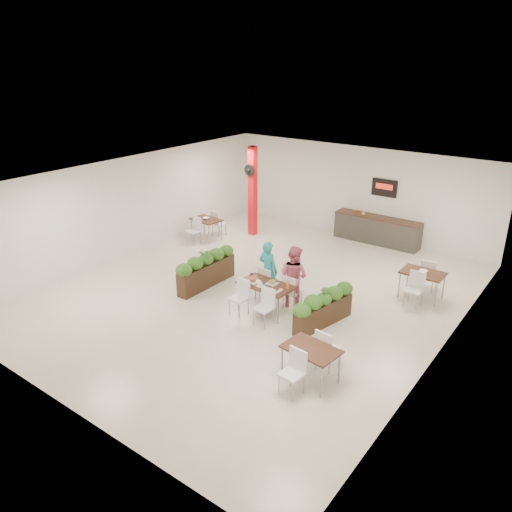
{
  "coord_description": "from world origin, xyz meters",
  "views": [
    {
      "loc": [
        7.36,
        -9.99,
        6.14
      ],
      "look_at": [
        -0.02,
        -0.03,
        1.1
      ],
      "focal_mm": 35.0,
      "sensor_mm": 36.0,
      "label": 1
    }
  ],
  "objects_px": {
    "side_table_a": "(206,223)",
    "planter_right": "(324,307)",
    "main_table": "(266,288)",
    "planter_left": "(206,268)",
    "service_counter": "(377,229)",
    "diner_man": "(268,270)",
    "diner_woman": "(294,277)",
    "side_table_b": "(423,277)",
    "red_column": "(252,190)",
    "side_table_c": "(311,354)"
  },
  "relations": [
    {
      "from": "red_column",
      "to": "diner_man",
      "type": "relative_size",
      "value": 1.98
    },
    {
      "from": "diner_man",
      "to": "planter_left",
      "type": "xyz_separation_m",
      "value": [
        -1.82,
        -0.43,
        -0.27
      ]
    },
    {
      "from": "diner_man",
      "to": "side_table_a",
      "type": "distance_m",
      "value": 5.04
    },
    {
      "from": "diner_man",
      "to": "side_table_c",
      "type": "xyz_separation_m",
      "value": [
        2.82,
        -2.52,
        -0.19
      ]
    },
    {
      "from": "side_table_a",
      "to": "side_table_b",
      "type": "bearing_deg",
      "value": 6.94
    },
    {
      "from": "planter_left",
      "to": "planter_right",
      "type": "distance_m",
      "value": 3.75
    },
    {
      "from": "side_table_a",
      "to": "planter_right",
      "type": "bearing_deg",
      "value": -17.35
    },
    {
      "from": "planter_right",
      "to": "side_table_a",
      "type": "xyz_separation_m",
      "value": [
        -6.33,
        2.87,
        0.12
      ]
    },
    {
      "from": "planter_right",
      "to": "diner_man",
      "type": "bearing_deg",
      "value": 167.8
    },
    {
      "from": "diner_woman",
      "to": "side_table_b",
      "type": "xyz_separation_m",
      "value": [
        2.53,
        2.44,
        -0.21
      ]
    },
    {
      "from": "diner_woman",
      "to": "service_counter",
      "type": "bearing_deg",
      "value": -84.73
    },
    {
      "from": "side_table_a",
      "to": "main_table",
      "type": "bearing_deg",
      "value": -25.93
    },
    {
      "from": "red_column",
      "to": "main_table",
      "type": "xyz_separation_m",
      "value": [
        3.79,
        -4.5,
        -1.01
      ]
    },
    {
      "from": "side_table_a",
      "to": "diner_woman",
      "type": "bearing_deg",
      "value": -18.21
    },
    {
      "from": "side_table_a",
      "to": "service_counter",
      "type": "bearing_deg",
      "value": 40.1
    },
    {
      "from": "side_table_c",
      "to": "planter_right",
      "type": "bearing_deg",
      "value": 119.34
    },
    {
      "from": "service_counter",
      "to": "side_table_b",
      "type": "height_order",
      "value": "service_counter"
    },
    {
      "from": "diner_man",
      "to": "side_table_c",
      "type": "height_order",
      "value": "diner_man"
    },
    {
      "from": "diner_man",
      "to": "planter_left",
      "type": "distance_m",
      "value": 1.89
    },
    {
      "from": "service_counter",
      "to": "diner_woman",
      "type": "distance_m",
      "value": 5.72
    },
    {
      "from": "red_column",
      "to": "side_table_b",
      "type": "relative_size",
      "value": 1.97
    },
    {
      "from": "red_column",
      "to": "main_table",
      "type": "distance_m",
      "value": 5.97
    },
    {
      "from": "main_table",
      "to": "planter_left",
      "type": "distance_m",
      "value": 2.22
    },
    {
      "from": "service_counter",
      "to": "planter_left",
      "type": "distance_m",
      "value": 6.6
    },
    {
      "from": "main_table",
      "to": "planter_left",
      "type": "xyz_separation_m",
      "value": [
        -2.21,
        0.22,
        -0.1
      ]
    },
    {
      "from": "service_counter",
      "to": "side_table_c",
      "type": "bearing_deg",
      "value": -74.87
    },
    {
      "from": "service_counter",
      "to": "diner_man",
      "type": "height_order",
      "value": "service_counter"
    },
    {
      "from": "diner_woman",
      "to": "side_table_c",
      "type": "bearing_deg",
      "value": 131.98
    },
    {
      "from": "side_table_a",
      "to": "red_column",
      "type": "bearing_deg",
      "value": 61.32
    },
    {
      "from": "side_table_a",
      "to": "side_table_c",
      "type": "bearing_deg",
      "value": -27.53
    },
    {
      "from": "diner_man",
      "to": "side_table_c",
      "type": "relative_size",
      "value": 0.97
    },
    {
      "from": "service_counter",
      "to": "side_table_a",
      "type": "height_order",
      "value": "service_counter"
    },
    {
      "from": "diner_man",
      "to": "side_table_b",
      "type": "xyz_separation_m",
      "value": [
        3.33,
        2.44,
        -0.18
      ]
    },
    {
      "from": "main_table",
      "to": "diner_woman",
      "type": "xyz_separation_m",
      "value": [
        0.41,
        0.65,
        0.2
      ]
    },
    {
      "from": "side_table_c",
      "to": "service_counter",
      "type": "bearing_deg",
      "value": 111.52
    },
    {
      "from": "red_column",
      "to": "planter_right",
      "type": "relative_size",
      "value": 1.7
    },
    {
      "from": "main_table",
      "to": "diner_woman",
      "type": "relative_size",
      "value": 1.01
    },
    {
      "from": "side_table_a",
      "to": "side_table_c",
      "type": "relative_size",
      "value": 1.0
    },
    {
      "from": "diner_man",
      "to": "planter_right",
      "type": "height_order",
      "value": "diner_man"
    },
    {
      "from": "main_table",
      "to": "side_table_a",
      "type": "distance_m",
      "value": 5.71
    },
    {
      "from": "service_counter",
      "to": "side_table_c",
      "type": "relative_size",
      "value": 1.81
    },
    {
      "from": "planter_left",
      "to": "side_table_c",
      "type": "distance_m",
      "value": 5.09
    },
    {
      "from": "side_table_a",
      "to": "diner_man",
      "type": "bearing_deg",
      "value": -22.09
    },
    {
      "from": "diner_man",
      "to": "service_counter",
      "type": "bearing_deg",
      "value": -92.74
    },
    {
      "from": "diner_woman",
      "to": "side_table_a",
      "type": "bearing_deg",
      "value": -21.98
    },
    {
      "from": "red_column",
      "to": "diner_man",
      "type": "bearing_deg",
      "value": -48.49
    },
    {
      "from": "red_column",
      "to": "side_table_a",
      "type": "distance_m",
      "value": 2.0
    },
    {
      "from": "diner_woman",
      "to": "side_table_c",
      "type": "distance_m",
      "value": 3.24
    },
    {
      "from": "diner_woman",
      "to": "planter_right",
      "type": "xyz_separation_m",
      "value": [
        1.13,
        -0.42,
        -0.34
      ]
    },
    {
      "from": "service_counter",
      "to": "side_table_a",
      "type": "relative_size",
      "value": 1.81
    }
  ]
}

